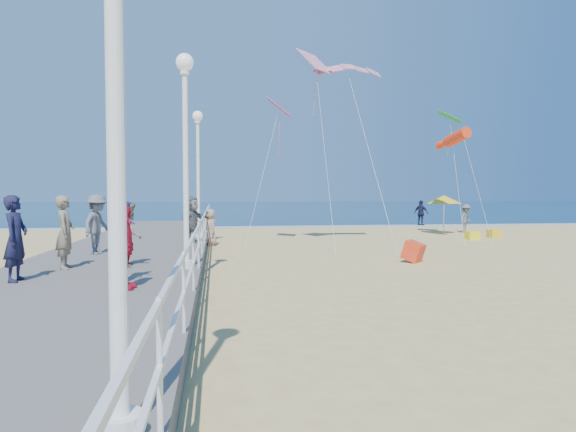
{
  "coord_description": "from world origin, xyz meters",
  "views": [
    {
      "loc": [
        -4.61,
        -13.0,
        2.3
      ],
      "look_at": [
        -2.5,
        2.0,
        1.6
      ],
      "focal_mm": 32.0,
      "sensor_mm": 36.0,
      "label": 1
    }
  ],
  "objects": [
    {
      "name": "beach_chair_right",
      "position": [
        7.73,
        10.35,
        0.2
      ],
      "size": [
        0.55,
        0.55,
        0.4
      ],
      "primitive_type": "cube",
      "color": "yellow",
      "rests_on": "ground"
    },
    {
      "name": "railing",
      "position": [
        -5.05,
        0.0,
        1.25
      ],
      "size": [
        0.05,
        42.0,
        0.55
      ],
      "color": "white",
      "rests_on": "boardwalk"
    },
    {
      "name": "spectator_1",
      "position": [
        -6.83,
        0.64,
        1.23
      ],
      "size": [
        0.65,
        0.82,
        1.66
      ],
      "primitive_type": "imported",
      "rotation": [
        0.0,
        0.0,
        1.6
      ],
      "color": "gray",
      "rests_on": "boardwalk"
    },
    {
      "name": "boardwalk",
      "position": [
        -7.5,
        0.0,
        0.2
      ],
      "size": [
        5.0,
        44.0,
        0.4
      ],
      "primitive_type": "cube",
      "color": "slate",
      "rests_on": "ground"
    },
    {
      "name": "spectator_6",
      "position": [
        -8.33,
        0.34,
        1.31
      ],
      "size": [
        0.49,
        0.7,
        1.82
      ],
      "primitive_type": "imported",
      "rotation": [
        0.0,
        0.0,
        1.65
      ],
      "color": "#7B6C55",
      "rests_on": "boardwalk"
    },
    {
      "name": "kite_parafoil",
      "position": [
        1.04,
        8.68,
        7.69
      ],
      "size": [
        2.95,
        0.94,
        0.65
      ],
      "primitive_type": null,
      "rotation": [
        0.44,
        0.0,
        0.0
      ],
      "color": "#C8174F"
    },
    {
      "name": "kite_diamond_redwhite",
      "position": [
        -0.46,
        8.31,
        7.75
      ],
      "size": [
        1.71,
        1.72,
        1.01
      ],
      "primitive_type": "cube",
      "rotation": [
        0.78,
        0.0,
        0.8
      ],
      "color": "#D1184A"
    },
    {
      "name": "toddler_held",
      "position": [
        -6.48,
        -1.79,
        1.68
      ],
      "size": [
        0.34,
        0.43,
        0.87
      ],
      "primitive_type": "imported",
      "rotation": [
        0.0,
        0.0,
        1.59
      ],
      "color": "#3340BF",
      "rests_on": "boardwalk"
    },
    {
      "name": "lamp_post_far",
      "position": [
        -5.35,
        9.0,
        3.66
      ],
      "size": [
        0.44,
        0.44,
        5.32
      ],
      "color": "white",
      "rests_on": "boardwalk"
    },
    {
      "name": "lamp_post_mid",
      "position": [
        -5.35,
        0.0,
        3.66
      ],
      "size": [
        0.44,
        0.44,
        5.32
      ],
      "color": "white",
      "rests_on": "boardwalk"
    },
    {
      "name": "beach_walker_a",
      "position": [
        9.52,
        14.48,
        0.82
      ],
      "size": [
        1.2,
        1.15,
        1.63
      ],
      "primitive_type": "imported",
      "rotation": [
        0.0,
        0.0,
        0.71
      ],
      "color": "#5C5B60",
      "rests_on": "ground"
    },
    {
      "name": "spectator_3",
      "position": [
        -6.39,
        -2.69,
        1.23
      ],
      "size": [
        0.52,
        1.02,
        1.67
      ],
      "primitive_type": "imported",
      "rotation": [
        0.0,
        0.0,
        1.45
      ],
      "color": "red",
      "rests_on": "boardwalk"
    },
    {
      "name": "woman_holding_toddler",
      "position": [
        -6.63,
        -1.94,
        1.26
      ],
      "size": [
        0.43,
        0.64,
        1.73
      ],
      "primitive_type": "imported",
      "rotation": [
        0.0,
        0.0,
        1.59
      ],
      "color": "white",
      "rests_on": "boardwalk"
    },
    {
      "name": "beach_umbrella",
      "position": [
        7.85,
        13.79,
        1.91
      ],
      "size": [
        1.9,
        1.9,
        2.14
      ],
      "color": "white",
      "rests_on": "ground"
    },
    {
      "name": "beach_walker_b",
      "position": [
        9.23,
        20.27,
        0.88
      ],
      "size": [
        0.98,
        1.07,
        1.76
      ],
      "primitive_type": "imported",
      "rotation": [
        0.0,
        0.0,
        2.24
      ],
      "color": "#191A37",
      "rests_on": "ground"
    },
    {
      "name": "ocean",
      "position": [
        0.0,
        65.0,
        0.01
      ],
      "size": [
        160.0,
        90.0,
        0.05
      ],
      "primitive_type": "cube",
      "color": "#0B2A47",
      "rests_on": "ground"
    },
    {
      "name": "spectator_0",
      "position": [
        -8.83,
        -1.45,
        1.32
      ],
      "size": [
        0.49,
        0.7,
        1.84
      ],
      "primitive_type": "imported",
      "rotation": [
        0.0,
        0.0,
        1.49
      ],
      "color": "#161732",
      "rests_on": "boardwalk"
    },
    {
      "name": "spectator_5",
      "position": [
        -5.48,
        6.26,
        1.28
      ],
      "size": [
        1.25,
        1.68,
        1.76
      ],
      "primitive_type": "imported",
      "rotation": [
        0.0,
        0.0,
        1.07
      ],
      "color": "#5C5D61",
      "rests_on": "boardwalk"
    },
    {
      "name": "spectator_2",
      "position": [
        -8.23,
        3.4,
        1.32
      ],
      "size": [
        1.07,
        1.35,
        1.83
      ],
      "primitive_type": "imported",
      "rotation": [
        0.0,
        0.0,
        1.19
      ],
      "color": "#5C5D62",
      "rests_on": "boardwalk"
    },
    {
      "name": "kite_diamond_green",
      "position": [
        7.27,
        12.03,
        6.16
      ],
      "size": [
        1.5,
        1.58,
        0.6
      ],
      "primitive_type": "cube",
      "rotation": [
        0.48,
        0.0,
        1.18
      ],
      "color": "green"
    },
    {
      "name": "surf_line",
      "position": [
        0.0,
        20.5,
        0.03
      ],
      "size": [
        160.0,
        1.2,
        0.04
      ],
      "primitive_type": "cube",
      "color": "silver",
      "rests_on": "ground"
    },
    {
      "name": "ground",
      "position": [
        0.0,
        0.0,
        0.0
      ],
      "size": [
        160.0,
        160.0,
        0.0
      ],
      "primitive_type": "plane",
      "color": "#D8BD71",
      "rests_on": "ground"
    },
    {
      "name": "kite_windsock",
      "position": [
        6.85,
        10.32,
        4.93
      ],
      "size": [
        1.0,
        2.62,
        1.07
      ],
      "primitive_type": "cylinder",
      "rotation": [
        1.36,
        0.0,
        0.17
      ],
      "color": "red"
    },
    {
      "name": "box_kite",
      "position": [
        1.79,
        2.99,
        0.3
      ],
      "size": [
        0.89,
        0.89,
        0.74
      ],
      "primitive_type": "cube",
      "rotation": [
        0.31,
        0.0,
        0.8
      ],
      "color": "red",
      "rests_on": "ground"
    },
    {
      "name": "beach_chair_left",
      "position": [
        9.36,
        11.21,
        0.2
      ],
      "size": [
        0.55,
        0.55,
        0.4
      ],
      "primitive_type": "cube",
      "color": "gold",
      "rests_on": "ground"
    },
    {
      "name": "kite_diamond_pink",
      "position": [
        -1.8,
        9.7,
        6.05
      ],
      "size": [
        1.3,
        1.5,
        0.82
      ],
      "primitive_type": "cube",
      "rotation": [
        0.67,
        0.0,
        1.34
      ],
      "color": "#D64E9E"
    },
    {
      "name": "lamp_post_near",
      "position": [
        -5.35,
        -9.0,
        3.66
      ],
      "size": [
        0.44,
        0.44,
        5.32
      ],
      "color": "white",
      "rests_on": "boardwalk"
    },
    {
      "name": "beach_walker_c",
      "position": [
        -4.85,
        9.25,
        0.79
      ],
      "size": [
        0.78,
        0.91,
        1.58
      ],
      "primitive_type": "imported",
      "rotation": [
        0.0,
        0.0,
        -1.14
      ],
      "color": "gray",
      "rests_on": "ground"
    }
  ]
}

